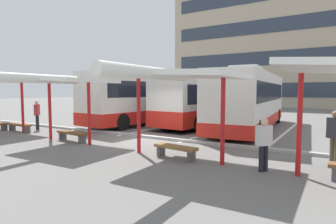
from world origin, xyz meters
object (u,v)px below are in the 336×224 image
(waiting_shelter_0, at_px, (1,80))
(waiting_shelter_1, at_px, (62,81))
(coach_bus_0, at_px, (151,98))
(bench_1, at_px, (19,126))
(bench_3, at_px, (176,149))
(waiting_passenger_1, at_px, (37,113))
(coach_bus_1, at_px, (211,101))
(waiting_shelter_2, at_px, (173,76))
(bench_2, at_px, (72,134))
(waiting_passenger_2, at_px, (264,141))
(waiting_passenger_3, at_px, (335,134))
(coach_bus_2, at_px, (251,101))

(waiting_shelter_0, bearing_deg, waiting_shelter_1, -4.84)
(coach_bus_0, distance_m, waiting_shelter_0, 9.35)
(bench_1, relative_size, bench_3, 1.19)
(bench_3, height_order, waiting_passenger_1, waiting_passenger_1)
(coach_bus_1, distance_m, waiting_shelter_2, 10.71)
(bench_2, distance_m, waiting_passenger_2, 8.57)
(waiting_shelter_2, bearing_deg, coach_bus_0, 128.66)
(waiting_shelter_1, relative_size, waiting_passenger_2, 3.03)
(bench_2, distance_m, waiting_passenger_3, 10.40)
(waiting_shelter_1, relative_size, waiting_passenger_3, 2.72)
(coach_bus_2, xyz_separation_m, bench_2, (-5.84, -8.52, -1.38))
(coach_bus_0, height_order, waiting_shelter_2, coach_bus_0)
(waiting_shelter_1, distance_m, waiting_passenger_3, 10.59)
(bench_3, height_order, waiting_passenger_3, waiting_passenger_3)
(bench_1, height_order, waiting_shelter_1, waiting_shelter_1)
(waiting_shelter_2, distance_m, waiting_passenger_2, 3.48)
(waiting_shelter_1, height_order, waiting_shelter_2, waiting_shelter_1)
(coach_bus_1, distance_m, bench_2, 10.19)
(waiting_passenger_1, relative_size, waiting_passenger_2, 1.13)
(waiting_shelter_1, relative_size, waiting_passenger_1, 2.67)
(waiting_passenger_1, xyz_separation_m, waiting_passenger_3, (15.31, -0.18, -0.02))
(waiting_shelter_1, distance_m, waiting_passenger_1, 5.70)
(coach_bus_0, xyz_separation_m, coach_bus_2, (7.00, 0.52, -0.06))
(waiting_shelter_0, distance_m, bench_2, 6.52)
(bench_1, xyz_separation_m, waiting_shelter_1, (5.09, -0.95, 2.42))
(waiting_passenger_1, bearing_deg, waiting_shelter_1, -22.03)
(waiting_shelter_1, distance_m, bench_3, 6.15)
(coach_bus_2, relative_size, bench_2, 6.19)
(waiting_shelter_0, relative_size, waiting_passenger_1, 2.58)
(coach_bus_0, xyz_separation_m, coach_bus_1, (3.93, 1.72, -0.15))
(bench_2, xyz_separation_m, waiting_passenger_1, (-5.03, 1.60, 0.68))
(waiting_passenger_3, bearing_deg, bench_2, -172.15)
(coach_bus_2, bearing_deg, bench_1, -143.78)
(bench_3, relative_size, waiting_passenger_1, 0.94)
(bench_2, bearing_deg, waiting_passenger_1, 162.39)
(waiting_shelter_2, relative_size, waiting_passenger_2, 3.47)
(waiting_passenger_2, bearing_deg, coach_bus_2, 107.07)
(coach_bus_0, bearing_deg, waiting_passenger_1, -121.10)
(bench_1, distance_m, waiting_passenger_2, 13.67)
(bench_2, height_order, waiting_passenger_2, waiting_passenger_2)
(bench_1, bearing_deg, bench_3, -4.49)
(waiting_passenger_1, bearing_deg, bench_1, -93.23)
(bench_1, relative_size, waiting_shelter_1, 0.42)
(bench_2, xyz_separation_m, waiting_shelter_2, (5.65, -0.52, 2.46))
(bench_1, height_order, bench_3, same)
(waiting_shelter_0, xyz_separation_m, waiting_passenger_3, (16.27, 1.35, -1.91))
(waiting_shelter_0, bearing_deg, waiting_shelter_2, -2.91)
(waiting_passenger_2, relative_size, waiting_passenger_3, 0.90)
(waiting_passenger_1, xyz_separation_m, waiting_passenger_2, (13.58, -1.91, -0.14))
(waiting_shelter_2, xyz_separation_m, waiting_passenger_2, (2.90, 0.20, -1.92))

